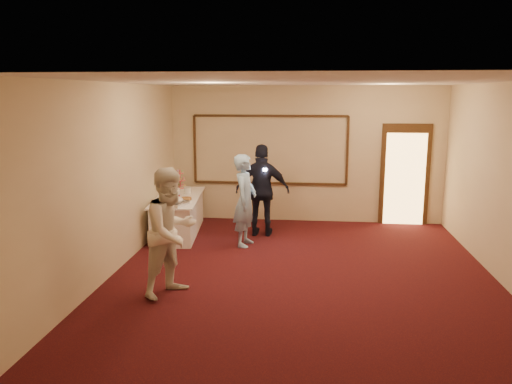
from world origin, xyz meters
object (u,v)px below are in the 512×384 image
at_px(buffet_table, 178,215).
at_px(pavlova_tray, 175,201).
at_px(woman, 172,232).
at_px(guest, 262,190).
at_px(man, 245,200).
at_px(plate_stack_a, 175,193).
at_px(cupcake_stand, 180,181).
at_px(plate_stack_b, 188,190).
at_px(tart, 185,199).

xyz_separation_m(buffet_table, pavlova_tray, (0.17, -0.82, 0.46)).
height_order(woman, guest, guest).
height_order(pavlova_tray, man, man).
bearing_deg(plate_stack_a, cupcake_stand, 98.61).
relative_size(pavlova_tray, man, 0.33).
distance_m(woman, guest, 3.30).
bearing_deg(pavlova_tray, plate_stack_a, 105.16).
bearing_deg(guest, man, 71.83).
bearing_deg(woman, guest, 14.62).
height_order(buffet_table, plate_stack_b, plate_stack_b).
distance_m(pavlova_tray, cupcake_stand, 1.81).
relative_size(buffet_table, man, 1.33).
height_order(tart, woman, woman).
bearing_deg(tart, plate_stack_b, 100.03).
height_order(man, woman, woman).
height_order(plate_stack_a, tart, plate_stack_a).
distance_m(plate_stack_a, man, 1.65).
bearing_deg(cupcake_stand, man, -44.18).
bearing_deg(tart, pavlova_tray, -99.83).
xyz_separation_m(plate_stack_b, tart, (0.12, -0.68, -0.04)).
height_order(plate_stack_b, guest, guest).
distance_m(plate_stack_a, plate_stack_b, 0.39).
bearing_deg(buffet_table, guest, 1.75).
bearing_deg(plate_stack_b, tart, -79.97).
height_order(tart, guest, guest).
bearing_deg(man, plate_stack_b, 62.29).
distance_m(plate_stack_a, woman, 3.18).
xyz_separation_m(pavlova_tray, cupcake_stand, (-0.36, 1.77, 0.08)).
xyz_separation_m(buffet_table, woman, (0.74, -3.09, 0.53)).
distance_m(plate_stack_b, woman, 3.47).
relative_size(cupcake_stand, woman, 0.24).
relative_size(cupcake_stand, plate_stack_a, 2.12).
xyz_separation_m(buffet_table, cupcake_stand, (-0.20, 0.95, 0.54)).
xyz_separation_m(buffet_table, guest, (1.72, 0.05, 0.54)).
bearing_deg(guest, plate_stack_a, 3.99).
relative_size(plate_stack_a, tart, 0.74).
height_order(cupcake_stand, man, man).
bearing_deg(cupcake_stand, guest, -25.16).
height_order(buffet_table, guest, guest).
distance_m(plate_stack_a, guest, 1.78).
xyz_separation_m(tart, woman, (0.49, -2.74, 0.12)).
distance_m(man, woman, 2.54).
distance_m(pavlova_tray, guest, 1.78).
relative_size(plate_stack_b, woman, 0.09).
xyz_separation_m(cupcake_stand, man, (1.66, -1.61, -0.06)).
bearing_deg(buffet_table, man, -24.27).
distance_m(cupcake_stand, guest, 2.12).
bearing_deg(plate_stack_a, pavlova_tray, -74.84).
bearing_deg(man, buffet_table, 74.36).
height_order(buffet_table, plate_stack_a, plate_stack_a).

